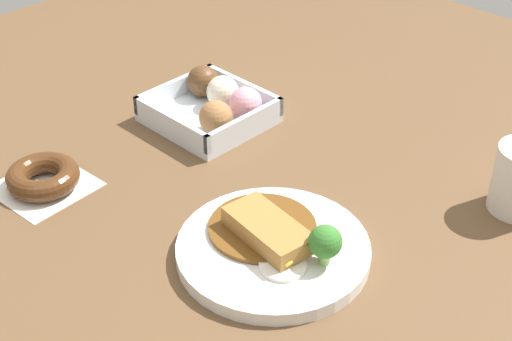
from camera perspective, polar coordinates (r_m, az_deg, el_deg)
ground_plane at (r=1.03m, az=-0.75°, el=-2.19°), size 1.60×1.60×0.00m
curry_plate at (r=0.93m, az=1.38°, el=-5.68°), size 0.24×0.24×0.07m
donut_box at (r=1.19m, az=-3.06°, el=4.90°), size 0.17×0.16×0.06m
chocolate_ring_donut at (r=1.08m, az=-15.72°, el=-0.50°), size 0.13×0.13×0.03m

